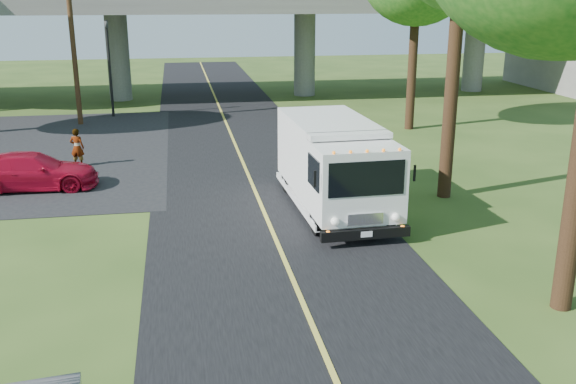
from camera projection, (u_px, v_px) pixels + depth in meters
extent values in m
plane|color=#2F4619|center=(324.00, 355.00, 12.10)|extent=(120.00, 120.00, 0.00)
cube|color=black|center=(257.00, 197.00, 21.51)|extent=(7.00, 90.00, 0.02)
cube|color=gold|center=(257.00, 196.00, 21.51)|extent=(0.12, 90.00, 0.01)
cube|color=slate|center=(212.00, 3.00, 40.44)|extent=(50.00, 9.00, 1.20)
cube|color=slate|center=(567.00, 46.00, 45.44)|extent=(4.00, 10.00, 6.00)
cylinder|color=slate|center=(118.00, 57.00, 40.43)|extent=(1.40, 1.40, 5.40)
cylinder|color=slate|center=(305.00, 54.00, 42.41)|extent=(1.40, 1.40, 5.40)
cylinder|color=slate|center=(474.00, 52.00, 44.38)|extent=(1.40, 1.40, 5.40)
cylinder|color=black|center=(110.00, 69.00, 34.82)|extent=(0.14, 0.14, 5.20)
imported|color=black|center=(107.00, 31.00, 34.23)|extent=(0.18, 0.22, 1.10)
cylinder|color=#472D19|center=(72.00, 36.00, 32.13)|extent=(0.26, 0.26, 9.00)
cylinder|color=#382314|center=(452.00, 81.00, 20.45)|extent=(0.44, 0.44, 7.70)
cylinder|color=#382314|center=(413.00, 62.00, 31.42)|extent=(0.44, 0.44, 6.65)
cube|color=white|center=(327.00, 152.00, 20.57)|extent=(2.52, 4.45, 2.24)
cube|color=white|center=(356.00, 181.00, 17.71)|extent=(2.44, 1.86, 2.04)
cube|color=black|center=(366.00, 179.00, 16.80)|extent=(2.09, 0.15, 0.94)
cube|color=black|center=(366.00, 234.00, 17.15)|extent=(2.49, 0.26, 0.28)
cube|color=white|center=(330.00, 196.00, 20.60)|extent=(2.57, 5.84, 0.18)
cylinder|color=black|center=(318.00, 219.00, 18.03)|extent=(0.31, 0.90, 0.89)
cylinder|color=black|center=(386.00, 215.00, 18.43)|extent=(0.31, 0.90, 0.89)
cylinder|color=black|center=(288.00, 179.00, 21.94)|extent=(0.31, 0.90, 0.89)
cylinder|color=black|center=(345.00, 176.00, 22.33)|extent=(0.31, 0.90, 0.89)
imported|color=#A30A22|center=(33.00, 171.00, 22.23)|extent=(4.43, 1.87, 1.27)
imported|color=gray|center=(77.00, 148.00, 25.12)|extent=(0.63, 0.50, 1.52)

